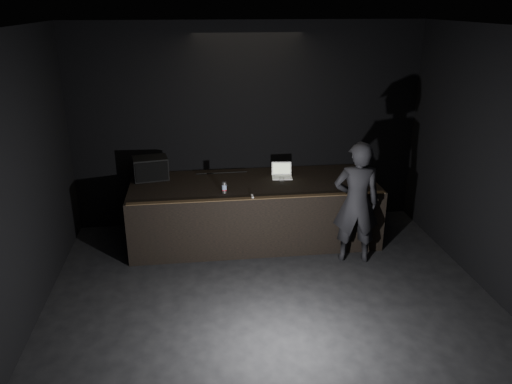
{
  "coord_description": "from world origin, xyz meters",
  "views": [
    {
      "loc": [
        -0.93,
        -4.89,
        3.77
      ],
      "look_at": [
        -0.01,
        2.3,
        0.99
      ],
      "focal_mm": 35.0,
      "sensor_mm": 36.0,
      "label": 1
    }
  ],
  "objects_px": {
    "laptop": "(282,173)",
    "person": "(356,203)",
    "beer_can": "(224,188)",
    "stage_monitor": "(151,168)",
    "stage_riser": "(253,210)"
  },
  "relations": [
    {
      "from": "stage_monitor",
      "to": "person",
      "type": "height_order",
      "value": "person"
    },
    {
      "from": "stage_riser",
      "to": "person",
      "type": "bearing_deg",
      "value": -33.49
    },
    {
      "from": "person",
      "to": "beer_can",
      "type": "bearing_deg",
      "value": -6.0
    },
    {
      "from": "laptop",
      "to": "beer_can",
      "type": "relative_size",
      "value": 2.05
    },
    {
      "from": "laptop",
      "to": "person",
      "type": "xyz_separation_m",
      "value": [
        0.93,
        -1.17,
        -0.11
      ]
    },
    {
      "from": "beer_can",
      "to": "person",
      "type": "bearing_deg",
      "value": -15.38
    },
    {
      "from": "laptop",
      "to": "person",
      "type": "distance_m",
      "value": 1.5
    },
    {
      "from": "stage_monitor",
      "to": "beer_can",
      "type": "bearing_deg",
      "value": -44.62
    },
    {
      "from": "laptop",
      "to": "beer_can",
      "type": "height_order",
      "value": "laptop"
    },
    {
      "from": "stage_riser",
      "to": "laptop",
      "type": "xyz_separation_m",
      "value": [
        0.51,
        0.22,
        0.56
      ]
    },
    {
      "from": "laptop",
      "to": "person",
      "type": "height_order",
      "value": "person"
    },
    {
      "from": "laptop",
      "to": "beer_can",
      "type": "distance_m",
      "value": 1.2
    },
    {
      "from": "stage_monitor",
      "to": "laptop",
      "type": "distance_m",
      "value": 2.19
    },
    {
      "from": "stage_monitor",
      "to": "laptop",
      "type": "relative_size",
      "value": 1.71
    },
    {
      "from": "stage_monitor",
      "to": "beer_can",
      "type": "relative_size",
      "value": 3.51
    }
  ]
}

